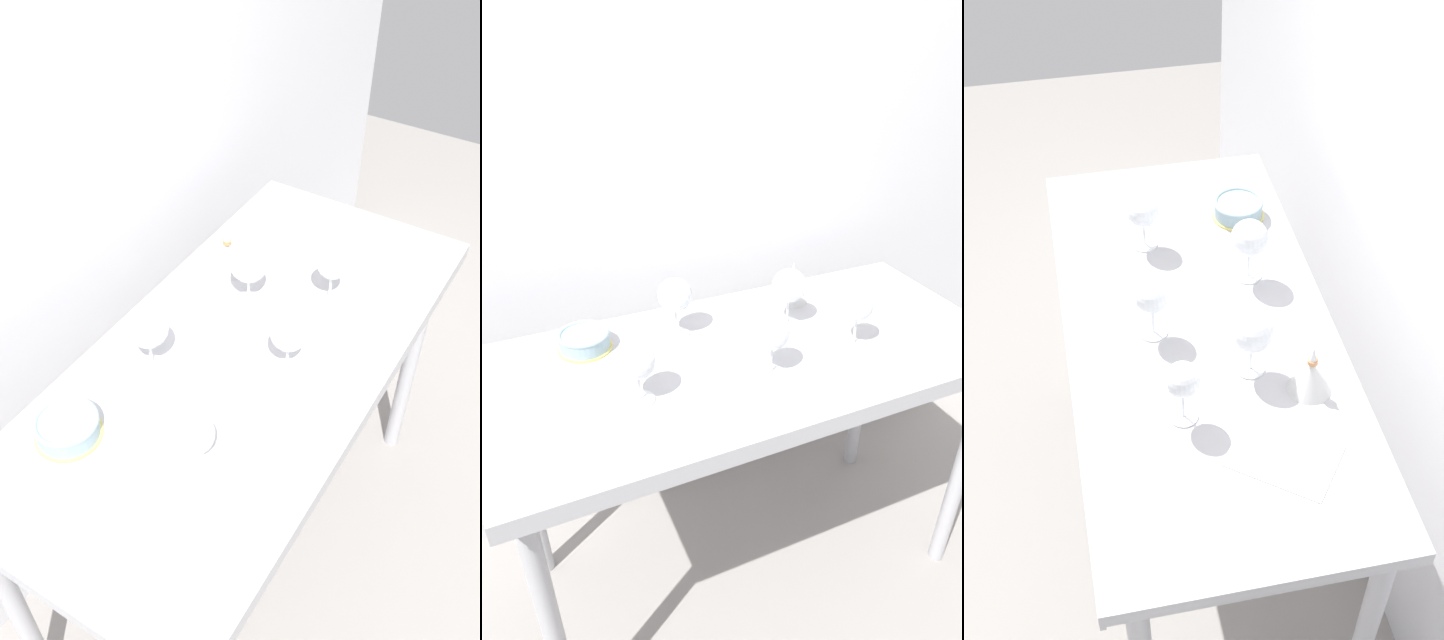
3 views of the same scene
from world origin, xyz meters
TOP-DOWN VIEW (x-y plane):
  - ground_plane at (0.00, 0.00)m, footprint 6.00×6.00m
  - back_wall at (0.00, 0.49)m, footprint 3.80×0.04m
  - steel_counter at (0.00, -0.01)m, footprint 1.40×0.65m
  - wine_glass_near_right at (0.27, -0.09)m, footprint 0.08×0.08m
  - wine_glass_far_right at (0.16, 0.08)m, footprint 0.10×0.10m
  - wine_glass_near_left at (-0.34, -0.09)m, footprint 0.09×0.09m
  - wine_glass_far_left at (-0.16, 0.15)m, footprint 0.09×0.09m
  - wine_glass_near_center at (0.00, -0.12)m, footprint 0.08×0.08m
  - tasting_sheet_upper at (0.42, 0.09)m, footprint 0.26×0.27m
  - tasting_bowl at (-0.41, 0.19)m, footprint 0.15×0.15m
  - decanter_funnel at (0.25, 0.20)m, footprint 0.10×0.10m

SIDE VIEW (x-z plane):
  - ground_plane at x=0.00m, z-range 0.00..0.00m
  - steel_counter at x=0.00m, z-range 0.34..1.24m
  - tasting_sheet_upper at x=0.42m, z-range 0.90..0.90m
  - tasting_bowl at x=-0.41m, z-range 0.90..0.95m
  - decanter_funnel at x=0.25m, z-range 0.88..1.01m
  - wine_glass_near_left at x=-0.34m, z-range 0.93..1.09m
  - wine_glass_near_center at x=0.00m, z-range 0.93..1.10m
  - wine_glass_near_right at x=0.27m, z-range 0.94..1.10m
  - wine_glass_far_right at x=0.16m, z-range 0.93..1.11m
  - wine_glass_far_left at x=-0.16m, z-range 0.94..1.11m
  - back_wall at x=0.00m, z-range 0.00..2.60m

